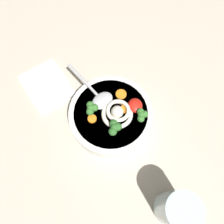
# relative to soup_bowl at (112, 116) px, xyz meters

# --- Properties ---
(table_slab) EXTENTS (1.20, 1.20, 0.04)m
(table_slab) POSITION_rel_soup_bowl_xyz_m (-0.04, 0.00, -0.05)
(table_slab) COLOR #BCB29E
(table_slab) RESTS_ON ground
(soup_bowl) EXTENTS (0.22, 0.22, 0.06)m
(soup_bowl) POSITION_rel_soup_bowl_xyz_m (0.00, 0.00, 0.00)
(soup_bowl) COLOR white
(soup_bowl) RESTS_ON table_slab
(noodle_pile) EXTENTS (0.09, 0.09, 0.04)m
(noodle_pile) POSITION_rel_soup_bowl_xyz_m (-0.01, -0.01, 0.04)
(noodle_pile) COLOR silver
(noodle_pile) RESTS_ON soup_bowl
(soup_spoon) EXTENTS (0.17, 0.12, 0.02)m
(soup_spoon) POSITION_rel_soup_bowl_xyz_m (0.05, 0.03, 0.04)
(soup_spoon) COLOR #B7B7BC
(soup_spoon) RESTS_ON soup_bowl
(chili_sauce_dollop) EXTENTS (0.04, 0.04, 0.02)m
(chili_sauce_dollop) POSITION_rel_soup_bowl_xyz_m (0.00, -0.06, 0.04)
(chili_sauce_dollop) COLOR red
(chili_sauce_dollop) RESTS_ON soup_bowl
(broccoli_floret_far) EXTENTS (0.04, 0.03, 0.03)m
(broccoli_floret_far) POSITION_rel_soup_bowl_xyz_m (0.01, 0.05, 0.05)
(broccoli_floret_far) COLOR #7A9E60
(broccoli_floret_far) RESTS_ON soup_bowl
(broccoli_floret_center) EXTENTS (0.04, 0.03, 0.03)m
(broccoli_floret_center) POSITION_rel_soup_bowl_xyz_m (-0.05, 0.00, 0.05)
(broccoli_floret_center) COLOR #7A9E60
(broccoli_floret_center) RESTS_ON soup_bowl
(broccoli_floret_near_spoon) EXTENTS (0.04, 0.03, 0.03)m
(broccoli_floret_near_spoon) POSITION_rel_soup_bowl_xyz_m (-0.03, -0.07, 0.05)
(broccoli_floret_near_spoon) COLOR #7A9E60
(broccoli_floret_near_spoon) RESTS_ON soup_bowl
(carrot_slice_right) EXTENTS (0.02, 0.02, 0.01)m
(carrot_slice_right) POSITION_rel_soup_bowl_xyz_m (-0.00, -0.03, 0.03)
(carrot_slice_right) COLOR orange
(carrot_slice_right) RESTS_ON soup_bowl
(carrot_slice_beside_noodles) EXTENTS (0.02, 0.02, 0.01)m
(carrot_slice_beside_noodles) POSITION_rel_soup_bowl_xyz_m (-0.01, 0.05, 0.03)
(carrot_slice_beside_noodles) COLOR orange
(carrot_slice_beside_noodles) RESTS_ON soup_bowl
(carrot_slice_left) EXTENTS (0.03, 0.03, 0.00)m
(carrot_slice_left) POSITION_rel_soup_bowl_xyz_m (0.05, -0.03, 0.03)
(carrot_slice_left) COLOR orange
(carrot_slice_left) RESTS_ON soup_bowl
(drinking_glass) EXTENTS (0.08, 0.08, 0.13)m
(drinking_glass) POSITION_rel_soup_bowl_xyz_m (-0.25, -0.09, 0.03)
(drinking_glass) COLOR silver
(drinking_glass) RESTS_ON table_slab
(folded_napkin) EXTENTS (0.19, 0.17, 0.01)m
(folded_napkin) POSITION_rel_soup_bowl_xyz_m (0.15, 0.17, -0.03)
(folded_napkin) COLOR white
(folded_napkin) RESTS_ON table_slab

